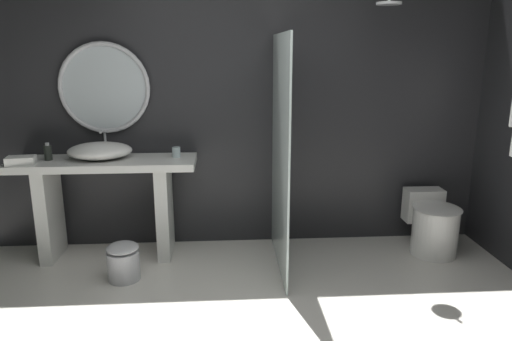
{
  "coord_description": "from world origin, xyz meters",
  "views": [
    {
      "loc": [
        -0.11,
        -2.5,
        1.82
      ],
      "look_at": [
        0.11,
        0.86,
        0.96
      ],
      "focal_mm": 33.36,
      "sensor_mm": 36.0,
      "label": 1
    }
  ],
  "objects_px": {
    "soap_dispenser": "(48,152)",
    "tumbler_cup": "(176,152)",
    "vessel_sink": "(100,151)",
    "toilet": "(432,225)",
    "waste_bin": "(123,261)",
    "round_wall_mirror": "(104,88)",
    "folded_hand_towel": "(21,161)"
  },
  "relations": [
    {
      "from": "soap_dispenser",
      "to": "tumbler_cup",
      "type": "bearing_deg",
      "value": 2.38
    },
    {
      "from": "vessel_sink",
      "to": "toilet",
      "type": "relative_size",
      "value": 0.89
    },
    {
      "from": "tumbler_cup",
      "to": "waste_bin",
      "type": "relative_size",
      "value": 0.29
    },
    {
      "from": "vessel_sink",
      "to": "round_wall_mirror",
      "type": "bearing_deg",
      "value": 80.08
    },
    {
      "from": "toilet",
      "to": "soap_dispenser",
      "type": "bearing_deg",
      "value": 177.99
    },
    {
      "from": "folded_hand_towel",
      "to": "tumbler_cup",
      "type": "bearing_deg",
      "value": 9.05
    },
    {
      "from": "waste_bin",
      "to": "folded_hand_towel",
      "type": "bearing_deg",
      "value": 158.23
    },
    {
      "from": "soap_dispenser",
      "to": "toilet",
      "type": "height_order",
      "value": "soap_dispenser"
    },
    {
      "from": "vessel_sink",
      "to": "folded_hand_towel",
      "type": "bearing_deg",
      "value": -162.75
    },
    {
      "from": "tumbler_cup",
      "to": "waste_bin",
      "type": "distance_m",
      "value": 1.03
    },
    {
      "from": "soap_dispenser",
      "to": "folded_hand_towel",
      "type": "distance_m",
      "value": 0.23
    },
    {
      "from": "soap_dispenser",
      "to": "folded_hand_towel",
      "type": "bearing_deg",
      "value": -137.38
    },
    {
      "from": "round_wall_mirror",
      "to": "folded_hand_towel",
      "type": "distance_m",
      "value": 0.92
    },
    {
      "from": "toilet",
      "to": "folded_hand_towel",
      "type": "relative_size",
      "value": 2.8
    },
    {
      "from": "soap_dispenser",
      "to": "toilet",
      "type": "relative_size",
      "value": 0.24
    },
    {
      "from": "waste_bin",
      "to": "folded_hand_towel",
      "type": "relative_size",
      "value": 1.41
    },
    {
      "from": "tumbler_cup",
      "to": "soap_dispenser",
      "type": "relative_size",
      "value": 0.59
    },
    {
      "from": "vessel_sink",
      "to": "round_wall_mirror",
      "type": "xyz_separation_m",
      "value": [
        0.03,
        0.19,
        0.52
      ]
    },
    {
      "from": "tumbler_cup",
      "to": "toilet",
      "type": "distance_m",
      "value": 2.42
    },
    {
      "from": "tumbler_cup",
      "to": "folded_hand_towel",
      "type": "height_order",
      "value": "tumbler_cup"
    },
    {
      "from": "vessel_sink",
      "to": "toilet",
      "type": "height_order",
      "value": "vessel_sink"
    },
    {
      "from": "round_wall_mirror",
      "to": "waste_bin",
      "type": "distance_m",
      "value": 1.52
    },
    {
      "from": "round_wall_mirror",
      "to": "folded_hand_towel",
      "type": "bearing_deg",
      "value": -149.33
    },
    {
      "from": "vessel_sink",
      "to": "soap_dispenser",
      "type": "distance_m",
      "value": 0.43
    },
    {
      "from": "vessel_sink",
      "to": "soap_dispenser",
      "type": "bearing_deg",
      "value": -175.86
    },
    {
      "from": "round_wall_mirror",
      "to": "toilet",
      "type": "relative_size",
      "value": 1.29
    },
    {
      "from": "tumbler_cup",
      "to": "folded_hand_towel",
      "type": "xyz_separation_m",
      "value": [
        -1.25,
        -0.2,
        -0.01
      ]
    },
    {
      "from": "vessel_sink",
      "to": "tumbler_cup",
      "type": "height_order",
      "value": "vessel_sink"
    },
    {
      "from": "tumbler_cup",
      "to": "folded_hand_towel",
      "type": "bearing_deg",
      "value": -170.95
    },
    {
      "from": "toilet",
      "to": "waste_bin",
      "type": "bearing_deg",
      "value": -172.16
    },
    {
      "from": "toilet",
      "to": "folded_hand_towel",
      "type": "distance_m",
      "value": 3.63
    },
    {
      "from": "soap_dispenser",
      "to": "waste_bin",
      "type": "relative_size",
      "value": 0.49
    }
  ]
}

